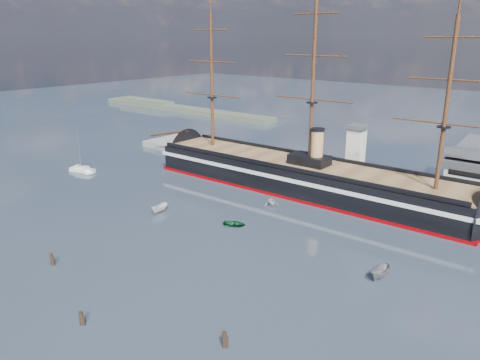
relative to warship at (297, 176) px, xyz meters
The scene contains 13 objects.
ground 21.64m from the warship, 70.14° to the right, with size 600.00×600.00×0.00m, color #28323F.
quay 23.85m from the warship, 42.89° to the left, with size 180.00×18.00×2.00m, color slate.
quay_tower 17.50m from the warship, 51.82° to the left, with size 5.00×5.00×15.00m.
shoreline 151.85m from the warship, 150.40° to the left, with size 120.00×10.00×4.00m.
warship is the anchor object (origin of this frame).
sailboat 65.59m from the warship, 155.82° to the right, with size 8.52×4.66×13.08m.
motorboat_a 38.04m from the warship, 114.08° to the right, with size 6.04×2.22×2.42m, color silver.
motorboat_b 29.91m from the warship, 83.84° to the right, with size 3.13×1.25×1.46m, color #124B29.
motorboat_c 48.84m from the warship, 39.95° to the right, with size 6.35×2.33×2.54m, color slate.
motorboat_d 14.42m from the warship, 82.51° to the right, with size 6.31×2.73×2.31m, color silver.
piling_near_left 65.42m from the warship, 99.29° to the right, with size 0.64×0.64×3.02m, color black.
piling_near_mid 72.09m from the warship, 82.21° to the right, with size 0.64×0.64×2.81m, color black.
piling_near_right 68.59m from the warship, 65.00° to the right, with size 0.64×0.64×3.04m, color black.
Camera 1 is at (57.09, -41.60, 39.92)m, focal length 35.00 mm.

